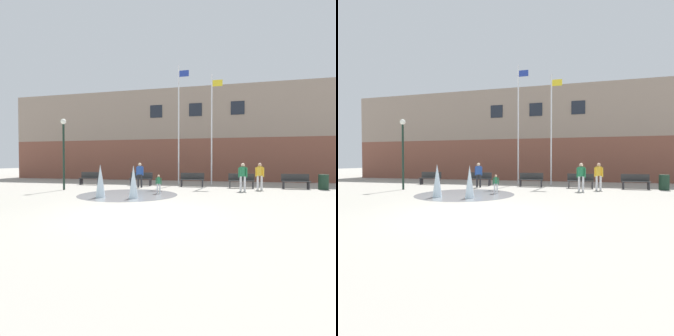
% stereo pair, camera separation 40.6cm
% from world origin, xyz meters
% --- Properties ---
extents(ground_plane, '(100.00, 100.00, 0.00)m').
position_xyz_m(ground_plane, '(0.00, 0.00, 0.00)').
color(ground_plane, '#9E998E').
extents(library_building, '(36.00, 6.05, 8.14)m').
position_xyz_m(library_building, '(0.00, 17.67, 4.07)').
color(library_building, brown).
rests_on(library_building, ground).
extents(splash_fountain, '(4.99, 4.99, 1.56)m').
position_xyz_m(splash_fountain, '(-2.47, 3.58, 0.62)').
color(splash_fountain, gray).
rests_on(splash_fountain, ground).
extents(park_bench_far_left, '(1.60, 0.44, 0.91)m').
position_xyz_m(park_bench_far_left, '(-6.99, 9.35, 0.48)').
color(park_bench_far_left, '#28282D').
rests_on(park_bench_far_left, ground).
extents(park_bench_under_left_flagpole, '(1.60, 0.44, 0.91)m').
position_xyz_m(park_bench_under_left_flagpole, '(-3.17, 9.50, 0.48)').
color(park_bench_under_left_flagpole, '#28282D').
rests_on(park_bench_under_left_flagpole, ground).
extents(park_bench_center, '(1.60, 0.44, 0.91)m').
position_xyz_m(park_bench_center, '(0.41, 9.50, 0.48)').
color(park_bench_center, '#28282D').
rests_on(park_bench_center, ground).
extents(park_bench_near_trashcan, '(1.60, 0.44, 0.91)m').
position_xyz_m(park_bench_near_trashcan, '(3.58, 9.26, 0.48)').
color(park_bench_near_trashcan, '#28282D').
rests_on(park_bench_near_trashcan, ground).
extents(park_bench_far_right, '(1.60, 0.44, 0.91)m').
position_xyz_m(park_bench_far_right, '(6.78, 9.45, 0.48)').
color(park_bench_far_right, '#28282D').
rests_on(park_bench_far_right, ground).
extents(child_in_fountain, '(0.31, 0.24, 0.99)m').
position_xyz_m(child_in_fountain, '(-0.79, 5.34, 0.58)').
color(child_in_fountain, silver).
rests_on(child_in_fountain, ground).
extents(adult_near_bench, '(0.50, 0.39, 1.59)m').
position_xyz_m(adult_near_bench, '(3.57, 7.48, 0.93)').
color(adult_near_bench, silver).
rests_on(adult_near_bench, ground).
extents(teen_by_trashcan, '(0.50, 0.35, 1.59)m').
position_xyz_m(teen_by_trashcan, '(-2.80, 8.16, 0.93)').
color(teen_by_trashcan, '#28282D').
rests_on(teen_by_trashcan, ground).
extents(adult_watching, '(0.50, 0.39, 1.59)m').
position_xyz_m(adult_watching, '(4.58, 8.38, 0.93)').
color(adult_watching, silver).
rests_on(adult_watching, ground).
extents(flagpole_left, '(0.80, 0.10, 8.78)m').
position_xyz_m(flagpole_left, '(-0.81, 11.30, 4.64)').
color(flagpole_left, silver).
rests_on(flagpole_left, ground).
extents(flagpole_right, '(0.80, 0.10, 7.92)m').
position_xyz_m(flagpole_right, '(1.62, 11.30, 4.21)').
color(flagpole_right, silver).
rests_on(flagpole_right, ground).
extents(lamp_post_left_lane, '(0.32, 0.32, 4.19)m').
position_xyz_m(lamp_post_left_lane, '(-6.70, 5.80, 2.71)').
color(lamp_post_left_lane, '#192D23').
rests_on(lamp_post_left_lane, ground).
extents(trash_can, '(0.56, 0.56, 0.90)m').
position_xyz_m(trash_can, '(8.33, 9.44, 0.45)').
color(trash_can, '#193323').
rests_on(trash_can, ground).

